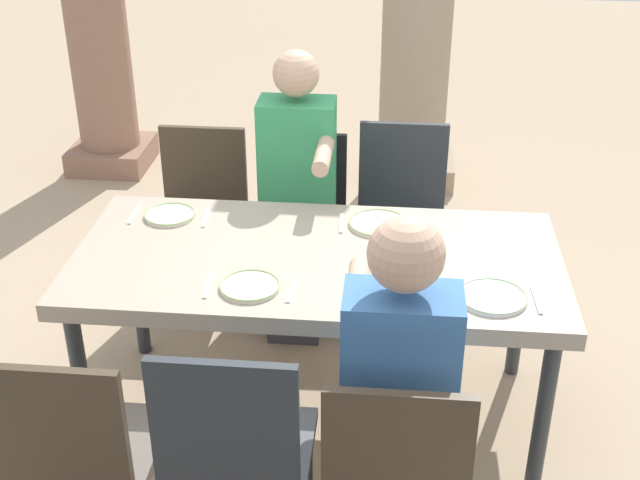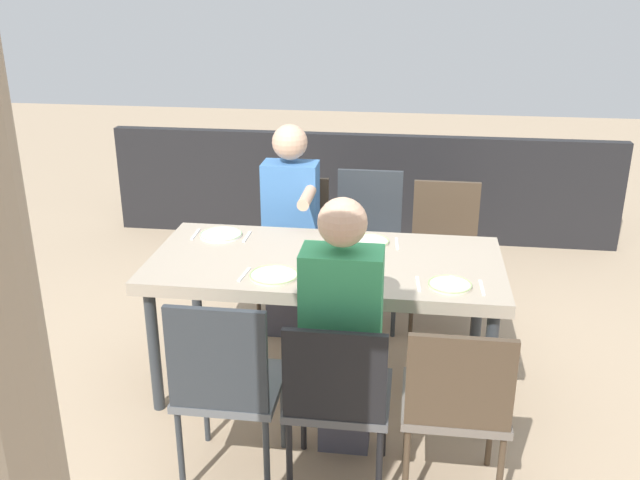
# 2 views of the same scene
# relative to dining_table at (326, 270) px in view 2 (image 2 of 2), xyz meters

# --- Properties ---
(ground_plane) EXTENTS (16.00, 16.00, 0.00)m
(ground_plane) POSITION_rel_dining_table_xyz_m (0.00, 0.00, -0.69)
(ground_plane) COLOR tan
(dining_table) EXTENTS (1.84, 0.88, 0.75)m
(dining_table) POSITION_rel_dining_table_xyz_m (0.00, 0.00, 0.00)
(dining_table) COLOR tan
(dining_table) RESTS_ON ground
(chair_west_north) EXTENTS (0.44, 0.44, 0.87)m
(chair_west_north) POSITION_rel_dining_table_xyz_m (-0.65, 0.86, -0.18)
(chair_west_north) COLOR #6A6158
(chair_west_north) RESTS_ON ground
(chair_west_south) EXTENTS (0.44, 0.44, 0.91)m
(chair_west_south) POSITION_rel_dining_table_xyz_m (-0.65, -0.86, -0.17)
(chair_west_south) COLOR #6A6158
(chair_west_south) RESTS_ON ground
(chair_mid_north) EXTENTS (0.44, 0.44, 0.86)m
(chair_mid_north) POSITION_rel_dining_table_xyz_m (-0.16, 0.86, -0.19)
(chair_mid_north) COLOR #4F4F50
(chair_mid_north) RESTS_ON ground
(chair_mid_south) EXTENTS (0.44, 0.44, 0.97)m
(chair_mid_south) POSITION_rel_dining_table_xyz_m (-0.16, -0.86, -0.14)
(chair_mid_south) COLOR #5B5E61
(chair_mid_south) RESTS_ON ground
(chair_east_north) EXTENTS (0.44, 0.44, 0.93)m
(chair_east_north) POSITION_rel_dining_table_xyz_m (0.32, 0.86, -0.16)
(chair_east_north) COLOR #5B5E61
(chair_east_north) RESTS_ON ground
(chair_east_south) EXTENTS (0.44, 0.44, 0.90)m
(chair_east_south) POSITION_rel_dining_table_xyz_m (0.32, -0.86, -0.17)
(chair_east_south) COLOR #6A6158
(chair_east_south) RESTS_ON ground
(diner_woman_green) EXTENTS (0.35, 0.50, 1.30)m
(diner_woman_green) POSITION_rel_dining_table_xyz_m (0.31, -0.68, 0.01)
(diner_woman_green) COLOR #3F3F4C
(diner_woman_green) RESTS_ON ground
(diner_man_white) EXTENTS (0.35, 0.49, 1.33)m
(diner_man_white) POSITION_rel_dining_table_xyz_m (-0.16, 0.68, 0.02)
(diner_man_white) COLOR #3F3F4C
(diner_man_white) RESTS_ON ground
(patio_railing) EXTENTS (4.24, 0.10, 0.90)m
(patio_railing) POSITION_rel_dining_table_xyz_m (0.00, -2.32, -0.24)
(patio_railing) COLOR black
(patio_railing) RESTS_ON ground
(plate_0) EXTENTS (0.21, 0.21, 0.02)m
(plate_0) POSITION_rel_dining_table_xyz_m (-0.63, 0.26, 0.07)
(plate_0) COLOR silver
(plate_0) RESTS_ON dining_table
(fork_0) EXTENTS (0.02, 0.17, 0.01)m
(fork_0) POSITION_rel_dining_table_xyz_m (-0.78, 0.26, 0.07)
(fork_0) COLOR silver
(fork_0) RESTS_ON dining_table
(spoon_0) EXTENTS (0.03, 0.17, 0.01)m
(spoon_0) POSITION_rel_dining_table_xyz_m (-0.48, 0.26, 0.07)
(spoon_0) COLOR silver
(spoon_0) RESTS_ON dining_table
(plate_1) EXTENTS (0.22, 0.22, 0.02)m
(plate_1) POSITION_rel_dining_table_xyz_m (-0.21, -0.26, 0.07)
(plate_1) COLOR silver
(plate_1) RESTS_ON dining_table
(fork_1) EXTENTS (0.03, 0.17, 0.01)m
(fork_1) POSITION_rel_dining_table_xyz_m (-0.36, -0.26, 0.07)
(fork_1) COLOR silver
(fork_1) RESTS_ON dining_table
(spoon_1) EXTENTS (0.03, 0.17, 0.01)m
(spoon_1) POSITION_rel_dining_table_xyz_m (-0.06, -0.26, 0.07)
(spoon_1) COLOR silver
(spoon_1) RESTS_ON dining_table
(plate_2) EXTENTS (0.24, 0.24, 0.02)m
(plate_2) POSITION_rel_dining_table_xyz_m (0.22, 0.27, 0.07)
(plate_2) COLOR silver
(plate_2) RESTS_ON dining_table
(fork_2) EXTENTS (0.02, 0.17, 0.01)m
(fork_2) POSITION_rel_dining_table_xyz_m (0.07, 0.27, 0.07)
(fork_2) COLOR silver
(fork_2) RESTS_ON dining_table
(spoon_2) EXTENTS (0.03, 0.17, 0.01)m
(spoon_2) POSITION_rel_dining_table_xyz_m (0.37, 0.27, 0.07)
(spoon_2) COLOR silver
(spoon_2) RESTS_ON dining_table
(plate_3) EXTENTS (0.24, 0.24, 0.02)m
(plate_3) POSITION_rel_dining_table_xyz_m (0.63, -0.25, 0.07)
(plate_3) COLOR white
(plate_3) RESTS_ON dining_table
(fork_3) EXTENTS (0.02, 0.17, 0.01)m
(fork_3) POSITION_rel_dining_table_xyz_m (0.48, -0.25, 0.07)
(fork_3) COLOR silver
(fork_3) RESTS_ON dining_table
(spoon_3) EXTENTS (0.02, 0.17, 0.01)m
(spoon_3) POSITION_rel_dining_table_xyz_m (0.78, -0.25, 0.07)
(spoon_3) COLOR silver
(spoon_3) RESTS_ON dining_table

